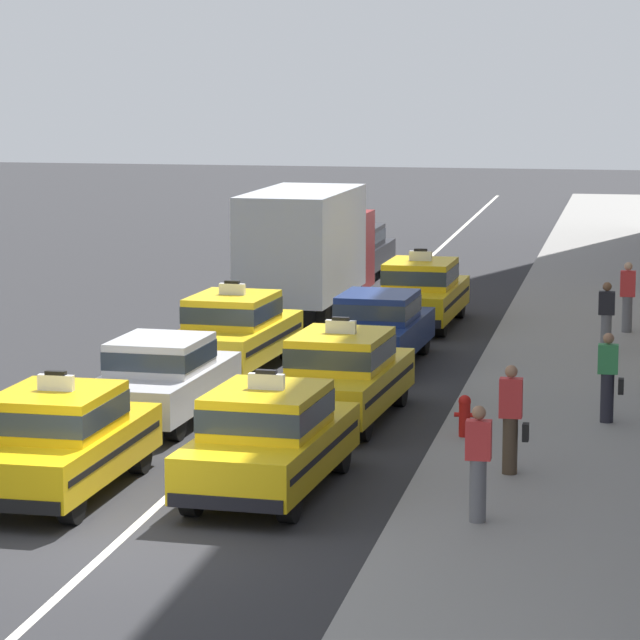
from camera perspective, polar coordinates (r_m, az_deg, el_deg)
ground_plane at (r=23.64m, az=-6.93°, el=-7.54°), size 160.00×160.00×0.00m
lane_stripe_left_right at (r=42.67m, az=1.32°, el=-0.08°), size 0.14×80.00×0.01m
sidewalk_curb at (r=37.17m, az=8.55°, el=-1.41°), size 4.00×90.00×0.15m
taxi_left_nearest at (r=26.11m, az=-8.78°, el=-4.01°), size 1.93×4.60×1.96m
sedan_left_second at (r=31.09m, az=-5.37°, el=-1.92°), size 1.97×4.38×1.58m
taxi_left_third at (r=36.03m, az=-2.93°, el=-0.35°), size 2.10×4.67×1.96m
box_truck_left_fourth at (r=44.08m, az=-0.39°, el=2.54°), size 2.49×7.04×3.27m
sedan_left_fifth at (r=51.32m, az=1.19°, el=2.39°), size 1.84×4.33×1.58m
taxi_right_nearest at (r=25.91m, az=-1.75°, el=-4.01°), size 2.07×4.66×1.96m
taxi_right_second at (r=31.02m, az=0.75°, el=-1.85°), size 2.08×4.66×1.96m
sedan_right_third at (r=36.77m, az=1.98°, el=-0.20°), size 1.96×4.38×1.58m
taxi_right_fourth at (r=42.00m, az=3.43°, el=0.97°), size 1.96×4.62×1.96m
pedestrian_near_crosswalk at (r=26.69m, az=6.48°, el=-3.35°), size 0.47×0.24×1.74m
pedestrian_mid_block at (r=23.92m, az=5.37°, el=-4.83°), size 0.36×0.24×1.68m
pedestrian_by_storefront at (r=30.68m, az=9.71°, el=-1.93°), size 0.47×0.24×1.63m
pedestrian_trailing at (r=40.79m, az=10.35°, el=0.78°), size 0.36×0.24×1.68m
pedestrian_far_corner at (r=38.11m, az=9.65°, el=0.13°), size 0.36×0.24×1.55m
fire_hydrant at (r=29.31m, az=4.91°, el=-3.18°), size 0.36×0.22×0.73m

